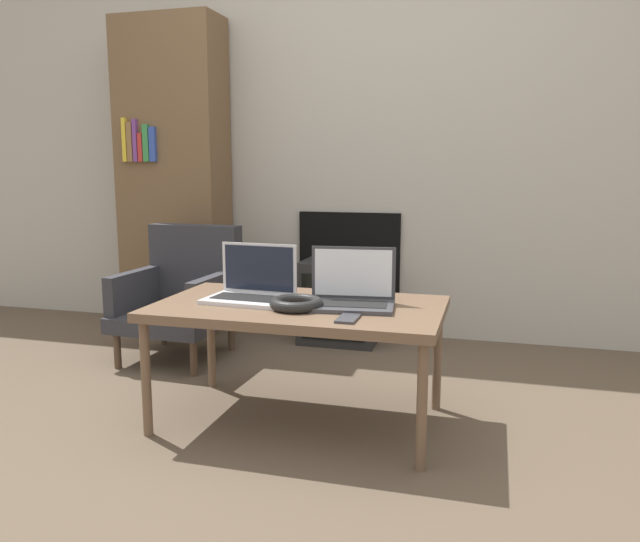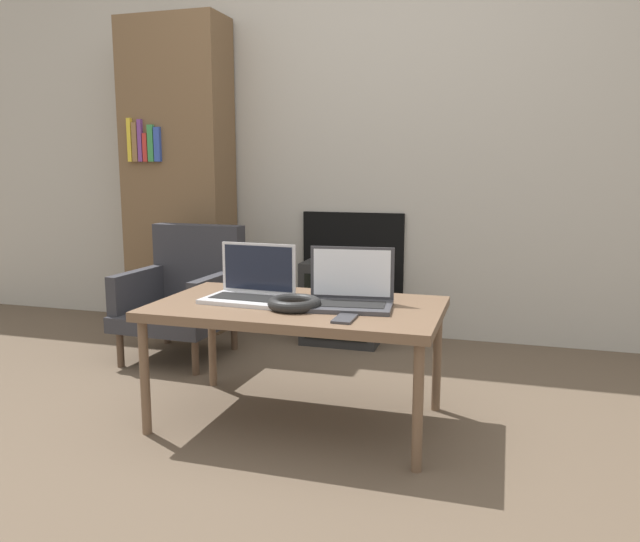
{
  "view_description": "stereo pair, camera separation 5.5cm",
  "coord_description": "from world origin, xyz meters",
  "px_view_note": "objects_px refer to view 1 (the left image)",
  "views": [
    {
      "loc": [
        0.71,
        -1.85,
        1.0
      ],
      "look_at": [
        0.0,
        0.69,
        0.56
      ],
      "focal_mm": 35.0,
      "sensor_mm": 36.0,
      "label": 1
    },
    {
      "loc": [
        0.77,
        -1.83,
        1.0
      ],
      "look_at": [
        0.0,
        0.69,
        0.56
      ],
      "focal_mm": 35.0,
      "sensor_mm": 36.0,
      "label": 2
    }
  ],
  "objects_px": {
    "laptop_left": "(252,288)",
    "tv": "(341,301)",
    "armchair": "(184,292)",
    "headphones": "(296,303)",
    "phone": "(348,319)",
    "laptop_right": "(351,294)"
  },
  "relations": [
    {
      "from": "laptop_left",
      "to": "tv",
      "type": "xyz_separation_m",
      "value": [
        0.08,
        1.16,
        -0.29
      ]
    },
    {
      "from": "armchair",
      "to": "headphones",
      "type": "bearing_deg",
      "value": -39.15
    },
    {
      "from": "headphones",
      "to": "armchair",
      "type": "distance_m",
      "value": 1.18
    },
    {
      "from": "phone",
      "to": "armchair",
      "type": "height_order",
      "value": "armchair"
    },
    {
      "from": "laptop_right",
      "to": "phone",
      "type": "distance_m",
      "value": 0.22
    },
    {
      "from": "laptop_left",
      "to": "headphones",
      "type": "bearing_deg",
      "value": -22.04
    },
    {
      "from": "laptop_right",
      "to": "laptop_left",
      "type": "bearing_deg",
      "value": 173.46
    },
    {
      "from": "laptop_right",
      "to": "phone",
      "type": "relative_size",
      "value": 2.72
    },
    {
      "from": "headphones",
      "to": "tv",
      "type": "relative_size",
      "value": 0.43
    },
    {
      "from": "laptop_left",
      "to": "armchair",
      "type": "relative_size",
      "value": 0.49
    },
    {
      "from": "headphones",
      "to": "tv",
      "type": "xyz_separation_m",
      "value": [
        -0.14,
        1.27,
        -0.26
      ]
    },
    {
      "from": "laptop_right",
      "to": "headphones",
      "type": "xyz_separation_m",
      "value": [
        -0.18,
        -0.11,
        -0.03
      ]
    },
    {
      "from": "laptop_left",
      "to": "laptop_right",
      "type": "bearing_deg",
      "value": 3.73
    },
    {
      "from": "tv",
      "to": "armchair",
      "type": "xyz_separation_m",
      "value": [
        -0.74,
        -0.49,
        0.11
      ]
    },
    {
      "from": "headphones",
      "to": "phone",
      "type": "relative_size",
      "value": 1.56
    },
    {
      "from": "headphones",
      "to": "laptop_left",
      "type": "bearing_deg",
      "value": 154.21
    },
    {
      "from": "phone",
      "to": "tv",
      "type": "relative_size",
      "value": 0.27
    },
    {
      "from": "phone",
      "to": "tv",
      "type": "height_order",
      "value": "phone"
    },
    {
      "from": "laptop_right",
      "to": "tv",
      "type": "height_order",
      "value": "laptop_right"
    },
    {
      "from": "laptop_left",
      "to": "tv",
      "type": "distance_m",
      "value": 1.2
    },
    {
      "from": "laptop_left",
      "to": "headphones",
      "type": "relative_size",
      "value": 1.7
    },
    {
      "from": "phone",
      "to": "headphones",
      "type": "bearing_deg",
      "value": 153.36
    }
  ]
}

